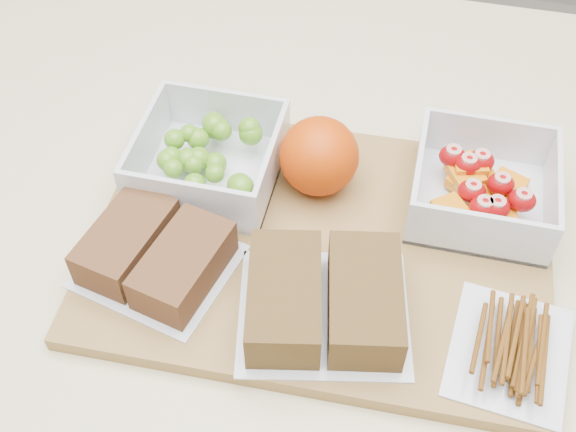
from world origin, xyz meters
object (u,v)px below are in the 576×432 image
Objects in this scene: fruit_container at (482,189)px; sandwich_bag_left at (155,254)px; cutting_board at (321,246)px; grape_container at (210,157)px; sandwich_bag_center at (324,299)px; orange at (319,156)px; pretzel_bag at (512,345)px.

fruit_container is 0.86× the size of sandwich_bag_left.
cutting_board is at bearing 24.47° from sandwich_bag_left.
cutting_board is 3.15× the size of grape_container.
sandwich_bag_center is (-0.12, -0.16, 0.00)m from fruit_container.
orange reaches higher than fruit_container.
sandwich_bag_left is 0.16m from sandwich_bag_center.
grape_container is (-0.12, 0.06, 0.03)m from cutting_board.
sandwich_bag_left reaches higher than cutting_board.
sandwich_bag_left is at bearing -152.99° from fruit_container.
fruit_container is at bearing 3.11° from orange.
grape_container is at bearing 83.56° from sandwich_bag_left.
fruit_container is 1.70× the size of orange.
orange is at bearing 102.35° from cutting_board.
grape_container is at bearing 155.00° from pretzel_bag.
grape_container is 0.80× the size of sandwich_bag_center.
grape_container is at bearing 136.08° from sandwich_bag_center.
orange reaches higher than cutting_board.
pretzel_bag is at bearing -77.42° from fruit_container.
sandwich_bag_center reaches higher than sandwich_bag_left.
orange reaches higher than grape_container.
sandwich_bag_left is 0.90× the size of sandwich_bag_center.
fruit_container is 0.16m from pretzel_bag.
orange is 0.46× the size of sandwich_bag_center.
fruit_container is 0.78× the size of sandwich_bag_center.
sandwich_bag_left is (-0.14, -0.06, 0.03)m from cutting_board.
sandwich_bag_left is at bearing 174.50° from sandwich_bag_center.
fruit_container is at bearing 102.58° from pretzel_bag.
grape_container reaches higher than pretzel_bag.
cutting_board is 3.21× the size of fruit_container.
orange is at bearing 47.74° from sandwich_bag_left.
sandwich_bag_center is (0.14, -0.14, -0.00)m from grape_container.
orange reaches higher than sandwich_bag_center.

